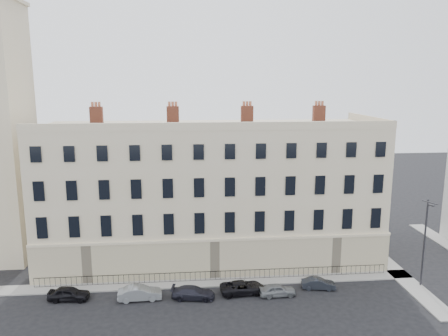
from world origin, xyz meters
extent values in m
plane|color=black|center=(0.00, 0.00, 0.00)|extent=(160.00, 160.00, 0.00)
cube|color=beige|center=(-6.00, 12.00, 7.50)|extent=(36.00, 12.00, 15.00)
cube|color=#C0B090|center=(-6.00, 5.92, 2.00)|extent=(36.10, 0.18, 4.00)
cube|color=#C0B090|center=(12.08, 12.00, 2.00)|extent=(0.18, 12.10, 4.00)
cube|color=beige|center=(-6.00, 6.15, 15.40)|extent=(36.00, 0.35, 0.80)
cube|color=beige|center=(11.85, 12.00, 15.40)|extent=(0.35, 12.00, 0.80)
cube|color=brown|center=(-18.00, 12.00, 16.00)|extent=(1.30, 0.70, 2.00)
cube|color=brown|center=(-10.00, 12.00, 16.00)|extent=(1.30, 0.70, 2.00)
cube|color=brown|center=(-2.00, 12.00, 16.00)|extent=(1.30, 0.70, 2.00)
cube|color=brown|center=(6.00, 12.00, 16.00)|extent=(1.30, 0.70, 2.00)
cube|color=gray|center=(-10.00, 5.00, 0.06)|extent=(48.00, 2.00, 0.12)
cube|color=gray|center=(13.00, 8.00, 0.06)|extent=(2.00, 24.00, 0.12)
cube|color=black|center=(-6.00, 5.40, 1.02)|extent=(35.00, 0.04, 0.04)
cube|color=black|center=(-6.00, 5.40, 0.12)|extent=(35.00, 0.04, 0.04)
imported|color=black|center=(-19.56, 2.74, 0.63)|extent=(3.81, 1.76, 1.27)
imported|color=gray|center=(-13.13, 2.22, 0.65)|extent=(4.01, 1.59, 1.30)
imported|color=black|center=(-8.29, 1.97, 0.58)|extent=(4.15, 2.15, 1.15)
imported|color=black|center=(-3.62, 2.56, 0.59)|extent=(4.41, 2.31, 1.19)
imported|color=slate|center=(-0.49, 1.78, 0.58)|extent=(3.47, 1.55, 1.16)
imported|color=#20232A|center=(3.75, 2.79, 0.53)|extent=(3.36, 1.62, 1.06)
cylinder|color=#302F35|center=(13.84, 2.44, 4.38)|extent=(0.18, 0.18, 8.76)
cylinder|color=#302F35|center=(13.57, 1.72, 8.65)|extent=(0.68, 1.58, 0.11)
cube|color=#302F35|center=(13.31, 1.00, 8.60)|extent=(0.38, 0.58, 0.13)
camera|label=1|loc=(-8.89, -35.10, 19.57)|focal=35.00mm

